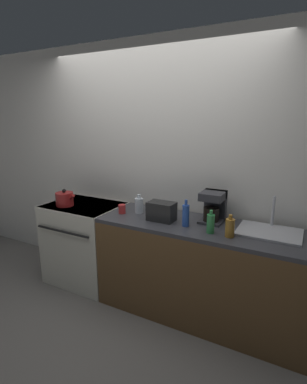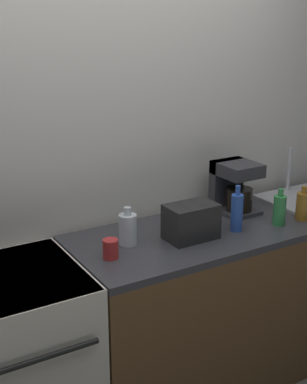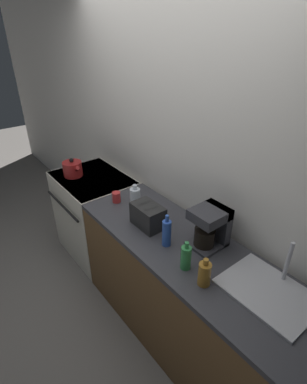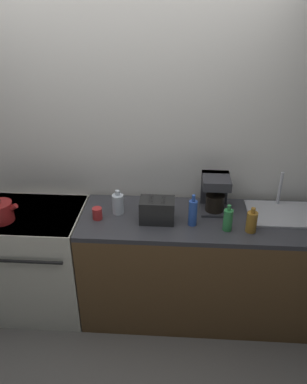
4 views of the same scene
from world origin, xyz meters
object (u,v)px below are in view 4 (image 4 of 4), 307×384
bottle_green (228,220)px  bottle_blue (193,212)px  toaster (157,210)px  cup_red (97,213)px  bottle_amber (252,222)px  stove (36,259)px  kettle (0,212)px  coffee_maker (215,191)px  bottle_clear (117,204)px

bottle_green → bottle_blue: bottle_blue is taller
toaster → cup_red: 0.44m
bottle_green → bottle_blue: size_ratio=0.82×
bottle_amber → cup_red: bearing=175.1°
bottle_amber → cup_red: bottle_amber is taller
toaster → cup_red: toaster is taller
stove → toaster: size_ratio=3.60×
bottle_blue → cup_red: bottle_blue is taller
toaster → kettle: bearing=-176.4°
toaster → bottle_green: bottle_green is taller
coffee_maker → bottle_clear: (-0.73, -0.11, -0.07)m
toaster → coffee_maker: size_ratio=0.88×
bottle_blue → kettle: bearing=-178.5°
cup_red → stove: bearing=174.8°
stove → bottle_clear: 0.85m
stove → cup_red: size_ratio=10.10×
kettle → bottle_clear: size_ratio=1.26×
bottle_green → toaster: bearing=170.1°
stove → toaster: bearing=-2.8°
toaster → bottle_blue: size_ratio=1.05×
coffee_maker → bottle_blue: (-0.17, -0.24, -0.05)m
bottle_clear → cup_red: bearing=-144.7°
stove → kettle: 0.55m
bottle_green → coffee_maker: bearing=103.7°
coffee_maker → bottle_green: 0.31m
toaster → bottle_green: 0.50m
toaster → bottle_blue: bottle_blue is taller
stove → bottle_green: size_ratio=4.57×
stove → kettle: (-0.15, -0.12, 0.51)m
cup_red → bottle_clear: bearing=35.3°
bottle_blue → bottle_clear: (-0.56, 0.13, -0.02)m
bottle_blue → toaster: bearing=172.1°
bottle_amber → bottle_clear: bottle_clear is taller
stove → cup_red: 0.73m
bottle_blue → stove: bearing=176.1°
stove → bottle_amber: bearing=-5.0°
bottle_amber → bottle_blue: bottle_blue is taller
toaster → bottle_blue: (0.25, -0.04, 0.01)m
kettle → bottle_amber: bearing=-0.7°
toaster → bottle_green: bearing=-9.9°
bottle_amber → bottle_clear: (-0.96, 0.19, 0.00)m
cup_red → bottle_green: bearing=-5.2°
coffee_maker → kettle: bearing=-170.0°
coffee_maker → bottle_clear: bearing=-171.5°
bottle_blue → bottle_amber: bearing=-8.4°
cup_red → coffee_maker: bearing=13.3°
coffee_maker → bottle_blue: 0.30m
bottle_amber → bottle_green: (-0.16, 0.01, 0.00)m
bottle_amber → toaster: bearing=171.8°
kettle → bottle_amber: (1.79, -0.02, 0.00)m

